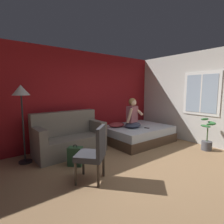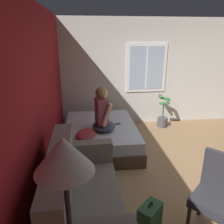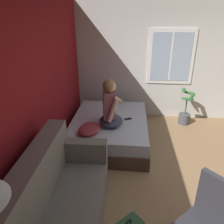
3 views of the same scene
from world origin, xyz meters
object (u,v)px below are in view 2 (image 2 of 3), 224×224
(potted_plant, at_px, (163,116))
(couch, at_px, (81,199))
(side_chair, at_px, (217,192))
(person_seated, at_px, (103,113))
(throw_pillow, at_px, (86,134))
(backpack, at_px, (149,220))
(cell_phone, at_px, (117,124))
(floor_lamp, at_px, (66,178))
(bed, at_px, (100,136))

(potted_plant, bearing_deg, couch, 145.40)
(couch, distance_m, side_chair, 1.59)
(person_seated, height_order, throw_pillow, person_seated)
(backpack, relative_size, cell_phone, 3.18)
(couch, relative_size, throw_pillow, 3.58)
(throw_pillow, xyz_separation_m, potted_plant, (1.47, -1.98, -0.25))
(person_seated, relative_size, floor_lamp, 0.51)
(backpack, distance_m, potted_plant, 3.42)
(person_seated, bearing_deg, cell_phone, -51.71)
(side_chair, distance_m, cell_phone, 2.47)
(floor_lamp, bearing_deg, cell_phone, -13.72)
(side_chair, height_order, backpack, side_chair)
(bed, bearing_deg, floor_lamp, 172.76)
(side_chair, bearing_deg, throw_pillow, 40.98)
(person_seated, bearing_deg, potted_plant, -55.39)
(potted_plant, bearing_deg, backpack, 158.29)
(throw_pillow, bearing_deg, potted_plant, -53.39)
(bed, bearing_deg, cell_phone, -88.36)
(floor_lamp, distance_m, potted_plant, 4.64)
(couch, xyz_separation_m, person_seated, (1.84, -0.40, 0.44))
(couch, bearing_deg, throw_pillow, -2.59)
(bed, bearing_deg, backpack, -169.65)
(cell_phone, bearing_deg, bed, -115.58)
(bed, xyz_separation_m, backpack, (-2.29, -0.42, -0.04))
(bed, distance_m, cell_phone, 0.44)
(person_seated, xyz_separation_m, cell_phone, (0.26, -0.33, -0.35))
(bed, distance_m, couch, 2.12)
(side_chair, height_order, floor_lamp, floor_lamp)
(side_chair, relative_size, floor_lamp, 0.58)
(bed, relative_size, throw_pillow, 4.07)
(bed, distance_m, side_chair, 2.63)
(throw_pillow, xyz_separation_m, floor_lamp, (-2.52, 0.10, 0.88))
(bed, relative_size, person_seated, 2.23)
(couch, relative_size, cell_phone, 11.93)
(couch, bearing_deg, cell_phone, -19.28)
(bed, bearing_deg, potted_plant, -62.22)
(person_seated, height_order, potted_plant, person_seated)
(floor_lamp, bearing_deg, couch, -1.56)
(backpack, distance_m, cell_phone, 2.32)
(person_seated, bearing_deg, couch, 167.62)
(cell_phone, bearing_deg, couch, -46.50)
(person_seated, bearing_deg, bed, 8.15)
(potted_plant, bearing_deg, side_chair, 171.50)
(backpack, bearing_deg, cell_phone, 1.30)
(bed, height_order, floor_lamp, floor_lamp)
(couch, height_order, throw_pillow, couch)
(person_seated, height_order, backpack, person_seated)
(backpack, height_order, cell_phone, cell_phone)
(cell_phone, bearing_deg, floor_lamp, -40.94)
(floor_lamp, bearing_deg, person_seated, -8.57)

